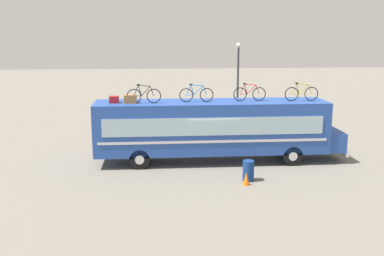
{
  "coord_description": "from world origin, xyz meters",
  "views": [
    {
      "loc": [
        -2.79,
        -22.38,
        6.63
      ],
      "look_at": [
        -0.99,
        0.0,
        1.8
      ],
      "focal_mm": 42.06,
      "sensor_mm": 36.0,
      "label": 1
    }
  ],
  "objects_px": {
    "luggage_bag_2": "(130,99)",
    "rooftop_bicycle_1": "(144,95)",
    "rooftop_bicycle_4": "(301,93)",
    "trash_bin": "(248,171)",
    "rooftop_bicycle_3": "(250,93)",
    "traffic_cone": "(246,179)",
    "rooftop_bicycle_2": "(196,94)",
    "bus": "(215,127)",
    "luggage_bag_1": "(114,100)",
    "street_lamp": "(238,82)"
  },
  "relations": [
    {
      "from": "bus",
      "to": "luggage_bag_1",
      "type": "relative_size",
      "value": 28.46
    },
    {
      "from": "bus",
      "to": "luggage_bag_2",
      "type": "xyz_separation_m",
      "value": [
        -4.25,
        -0.17,
        1.54
      ]
    },
    {
      "from": "luggage_bag_1",
      "to": "luggage_bag_2",
      "type": "bearing_deg",
      "value": -7.68
    },
    {
      "from": "traffic_cone",
      "to": "rooftop_bicycle_4",
      "type": "bearing_deg",
      "value": 46.07
    },
    {
      "from": "rooftop_bicycle_4",
      "to": "rooftop_bicycle_1",
      "type": "bearing_deg",
      "value": -178.91
    },
    {
      "from": "rooftop_bicycle_3",
      "to": "traffic_cone",
      "type": "bearing_deg",
      "value": -102.55
    },
    {
      "from": "rooftop_bicycle_2",
      "to": "traffic_cone",
      "type": "bearing_deg",
      "value": -63.2
    },
    {
      "from": "luggage_bag_1",
      "to": "trash_bin",
      "type": "height_order",
      "value": "luggage_bag_1"
    },
    {
      "from": "street_lamp",
      "to": "bus",
      "type": "bearing_deg",
      "value": -110.23
    },
    {
      "from": "rooftop_bicycle_3",
      "to": "bus",
      "type": "bearing_deg",
      "value": -178.2
    },
    {
      "from": "rooftop_bicycle_4",
      "to": "street_lamp",
      "type": "distance_m",
      "value": 6.76
    },
    {
      "from": "trash_bin",
      "to": "traffic_cone",
      "type": "relative_size",
      "value": 1.64
    },
    {
      "from": "rooftop_bicycle_2",
      "to": "rooftop_bicycle_3",
      "type": "xyz_separation_m",
      "value": [
        2.73,
        0.13,
        -0.0
      ]
    },
    {
      "from": "rooftop_bicycle_4",
      "to": "rooftop_bicycle_2",
      "type": "bearing_deg",
      "value": 178.99
    },
    {
      "from": "bus",
      "to": "rooftop_bicycle_1",
      "type": "xyz_separation_m",
      "value": [
        -3.57,
        -0.32,
        1.73
      ]
    },
    {
      "from": "luggage_bag_2",
      "to": "bus",
      "type": "bearing_deg",
      "value": 2.24
    },
    {
      "from": "luggage_bag_1",
      "to": "street_lamp",
      "type": "relative_size",
      "value": 0.08
    },
    {
      "from": "rooftop_bicycle_3",
      "to": "rooftop_bicycle_4",
      "type": "relative_size",
      "value": 0.96
    },
    {
      "from": "rooftop_bicycle_4",
      "to": "trash_bin",
      "type": "bearing_deg",
      "value": -137.11
    },
    {
      "from": "traffic_cone",
      "to": "street_lamp",
      "type": "relative_size",
      "value": 0.1
    },
    {
      "from": "traffic_cone",
      "to": "rooftop_bicycle_3",
      "type": "bearing_deg",
      "value": 77.45
    },
    {
      "from": "rooftop_bicycle_4",
      "to": "trash_bin",
      "type": "height_order",
      "value": "rooftop_bicycle_4"
    },
    {
      "from": "rooftop_bicycle_1",
      "to": "bus",
      "type": "bearing_deg",
      "value": 5.12
    },
    {
      "from": "bus",
      "to": "trash_bin",
      "type": "distance_m",
      "value": 3.67
    },
    {
      "from": "rooftop_bicycle_2",
      "to": "traffic_cone",
      "type": "relative_size",
      "value": 3.01
    },
    {
      "from": "bus",
      "to": "street_lamp",
      "type": "distance_m",
      "value": 6.85
    },
    {
      "from": "bus",
      "to": "rooftop_bicycle_4",
      "type": "relative_size",
      "value": 7.37
    },
    {
      "from": "rooftop_bicycle_4",
      "to": "street_lamp",
      "type": "bearing_deg",
      "value": 108.23
    },
    {
      "from": "rooftop_bicycle_3",
      "to": "traffic_cone",
      "type": "height_order",
      "value": "rooftop_bicycle_3"
    },
    {
      "from": "rooftop_bicycle_2",
      "to": "traffic_cone",
      "type": "xyz_separation_m",
      "value": [
        1.88,
        -3.72,
        -3.25
      ]
    },
    {
      "from": "rooftop_bicycle_1",
      "to": "rooftop_bicycle_4",
      "type": "relative_size",
      "value": 0.97
    },
    {
      "from": "rooftop_bicycle_1",
      "to": "rooftop_bicycle_2",
      "type": "bearing_deg",
      "value": 5.37
    },
    {
      "from": "trash_bin",
      "to": "street_lamp",
      "type": "xyz_separation_m",
      "value": [
        1.17,
        9.47,
        2.96
      ]
    },
    {
      "from": "rooftop_bicycle_2",
      "to": "rooftop_bicycle_4",
      "type": "distance_m",
      "value": 5.37
    },
    {
      "from": "trash_bin",
      "to": "rooftop_bicycle_4",
      "type": "bearing_deg",
      "value": 42.89
    },
    {
      "from": "luggage_bag_1",
      "to": "traffic_cone",
      "type": "relative_size",
      "value": 0.79
    },
    {
      "from": "luggage_bag_2",
      "to": "trash_bin",
      "type": "relative_size",
      "value": 0.64
    },
    {
      "from": "rooftop_bicycle_2",
      "to": "street_lamp",
      "type": "bearing_deg",
      "value": 62.75
    },
    {
      "from": "luggage_bag_1",
      "to": "rooftop_bicycle_2",
      "type": "relative_size",
      "value": 0.26
    },
    {
      "from": "luggage_bag_2",
      "to": "rooftop_bicycle_2",
      "type": "xyz_separation_m",
      "value": [
        3.29,
        0.09,
        0.18
      ]
    },
    {
      "from": "luggage_bag_1",
      "to": "rooftop_bicycle_1",
      "type": "xyz_separation_m",
      "value": [
        1.48,
        -0.26,
        0.23
      ]
    },
    {
      "from": "traffic_cone",
      "to": "luggage_bag_2",
      "type": "bearing_deg",
      "value": 144.95
    },
    {
      "from": "luggage_bag_2",
      "to": "rooftop_bicycle_1",
      "type": "bearing_deg",
      "value": -12.84
    },
    {
      "from": "rooftop_bicycle_2",
      "to": "rooftop_bicycle_1",
      "type": "bearing_deg",
      "value": -174.63
    },
    {
      "from": "luggage_bag_2",
      "to": "rooftop_bicycle_1",
      "type": "relative_size",
      "value": 0.35
    },
    {
      "from": "rooftop_bicycle_2",
      "to": "rooftop_bicycle_4",
      "type": "bearing_deg",
      "value": -1.01
    },
    {
      "from": "bus",
      "to": "trash_bin",
      "type": "xyz_separation_m",
      "value": [
        1.13,
        -3.22,
        -1.35
      ]
    },
    {
      "from": "trash_bin",
      "to": "rooftop_bicycle_2",
      "type": "bearing_deg",
      "value": 123.51
    },
    {
      "from": "rooftop_bicycle_2",
      "to": "trash_bin",
      "type": "distance_m",
      "value": 4.86
    },
    {
      "from": "street_lamp",
      "to": "traffic_cone",
      "type": "bearing_deg",
      "value": -97.81
    }
  ]
}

